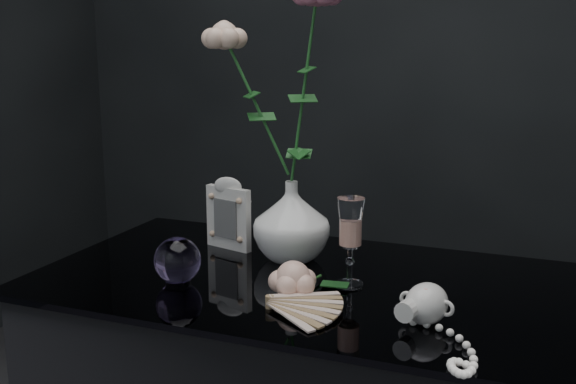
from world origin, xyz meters
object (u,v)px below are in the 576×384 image
at_px(wine_glass, 350,242).
at_px(loose_rose, 293,279).
at_px(picture_frame, 228,213).
at_px(paperweight, 177,260).
at_px(vase, 291,221).
at_px(pearl_jar, 426,302).

height_order(wine_glass, loose_rose, wine_glass).
bearing_deg(loose_rose, picture_frame, 158.99).
xyz_separation_m(picture_frame, loose_rose, (0.24, -0.22, -0.05)).
height_order(paperweight, loose_rose, paperweight).
relative_size(vase, paperweight, 1.88).
bearing_deg(picture_frame, wine_glass, -7.19).
bearing_deg(vase, pearl_jar, -34.89).
xyz_separation_m(paperweight, loose_rose, (0.23, 0.01, -0.01)).
distance_m(vase, picture_frame, 0.16).
distance_m(loose_rose, pearl_jar, 0.24).
height_order(vase, paperweight, vase).
distance_m(picture_frame, paperweight, 0.24).
bearing_deg(paperweight, loose_rose, 3.58).
bearing_deg(loose_rose, pearl_jar, 15.43).
xyz_separation_m(vase, picture_frame, (-0.16, 0.02, -0.00)).
height_order(loose_rose, pearl_jar, pearl_jar).
distance_m(picture_frame, pearl_jar, 0.54).
bearing_deg(paperweight, vase, 55.03).
bearing_deg(paperweight, pearl_jar, -1.58).
distance_m(vase, loose_rose, 0.22).
xyz_separation_m(wine_glass, pearl_jar, (0.16, -0.12, -0.05)).
bearing_deg(picture_frame, paperweight, -72.61).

